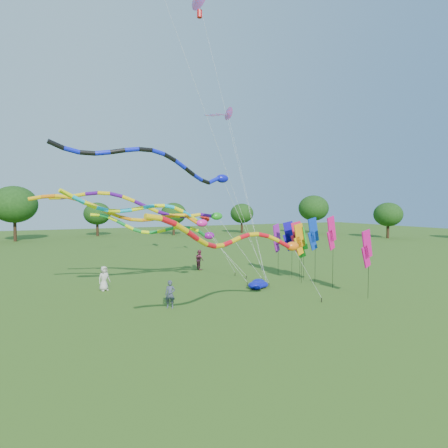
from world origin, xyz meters
name	(u,v)px	position (x,y,z in m)	size (l,w,h in m)	color
ground	(267,303)	(0.00, 0.00, 0.00)	(160.00, 160.00, 0.00)	#2A5315
tree_ring	(257,213)	(1.46, 3.68, 5.47)	(118.82, 119.78, 9.68)	#382314
tube_kite_red	(248,240)	(-3.26, -3.27, 4.34)	(11.93, 4.48, 6.26)	black
tube_kite_orange	(143,214)	(-6.16, 5.91, 5.42)	(14.15, 1.99, 7.29)	black
tube_kite_purple	(158,208)	(-4.75, 7.19, 5.83)	(14.71, 3.53, 7.58)	black
tube_kite_blue	(173,167)	(-5.42, 1.80, 8.28)	(14.47, 3.25, 9.77)	black
tube_kite_cyan	(162,212)	(-4.76, 6.25, 5.54)	(13.55, 4.35, 7.47)	black
tube_kite_green	(170,230)	(-3.46, 8.62, 4.13)	(11.49, 2.96, 5.96)	black
delta_kite_high_c	(228,113)	(2.55, 10.53, 14.07)	(2.87, 7.22, 15.26)	black
banner_pole_blue_b	(289,236)	(6.05, 6.14, 3.46)	(1.13, 0.44, 4.72)	black
banner_pole_magenta_a	(367,249)	(6.29, -1.86, 3.26)	(1.16, 0.29, 4.52)	black
banner_pole_red	(297,237)	(5.99, 4.98, 3.50)	(1.14, 0.37, 4.76)	black
banner_pole_blue_a	(313,234)	(5.99, 3.03, 3.86)	(1.16, 0.22, 5.13)	black
banner_pole_violet	(277,238)	(5.84, 7.66, 3.19)	(1.11, 0.50, 4.45)	black
banner_pole_green	(301,243)	(6.39, 5.02, 3.01)	(1.12, 0.48, 4.26)	black
banner_pole_magenta_b	(331,233)	(6.40, 1.51, 4.01)	(1.14, 0.39, 5.28)	black
banner_pole_orange	(299,239)	(5.37, 3.90, 3.41)	(1.16, 0.19, 4.67)	black
blue_nylon_heap	(259,285)	(1.73, 3.76, 0.23)	(1.73, 1.18, 0.55)	#0C129C
person_a	(104,278)	(-8.50, 7.98, 0.87)	(0.85, 0.55, 1.74)	#BCB3AA
person_b	(170,294)	(-5.68, 1.64, 0.82)	(0.60, 0.39, 1.63)	#383E4F
person_c	(199,260)	(0.81, 12.96, 0.93)	(0.90, 0.70, 1.86)	#7E2E45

